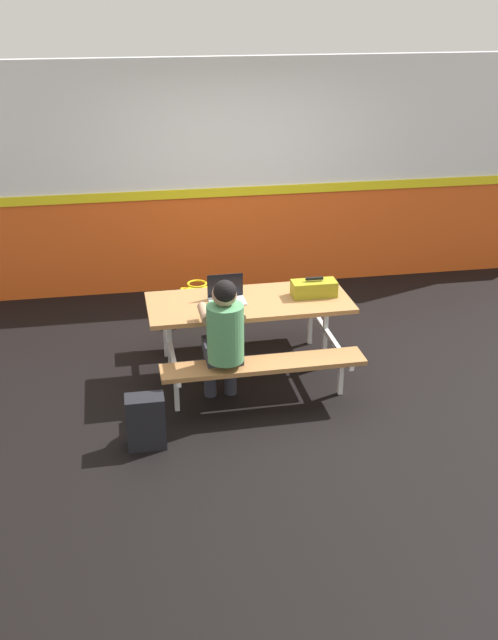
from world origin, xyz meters
TOP-DOWN VIEW (x-y plane):
  - ground_plane at (0.00, 0.00)m, footprint 10.00×10.00m
  - accent_backdrop at (0.00, 2.24)m, footprint 8.00×0.14m
  - picnic_table_main at (-0.28, 0.00)m, footprint 1.81×1.58m
  - student_nearer at (-0.59, -0.56)m, footprint 0.36×0.53m
  - laptop_silver at (-0.48, 0.03)m, footprint 0.32×0.23m
  - toolbox_grey at (0.31, 0.01)m, footprint 0.40×0.18m
  - backpack_dark at (-1.27, -1.00)m, footprint 0.30×0.22m
  - tote_bag_bright at (-0.61, 1.27)m, footprint 0.34×0.21m

SIDE VIEW (x-z plane):
  - ground_plane at x=0.00m, z-range -0.02..0.00m
  - tote_bag_bright at x=-0.61m, z-range -0.02..0.41m
  - backpack_dark at x=-1.27m, z-range 0.00..0.44m
  - picnic_table_main at x=-0.28m, z-range 0.20..0.94m
  - student_nearer at x=-0.59m, z-range 0.10..1.31m
  - laptop_silver at x=-0.48m, z-range 0.67..0.90m
  - toolbox_grey at x=0.31m, z-range 0.72..0.90m
  - accent_backdrop at x=0.00m, z-range -0.05..2.55m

